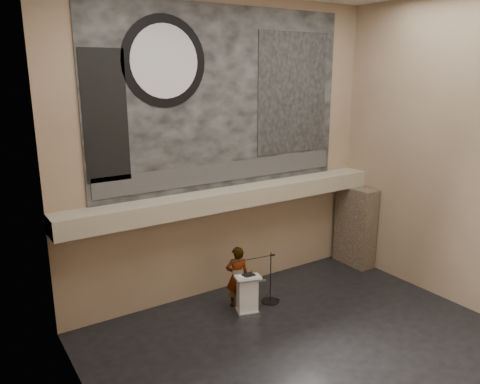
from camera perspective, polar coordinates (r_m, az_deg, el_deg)
floor at (r=11.97m, az=8.82°, el=-18.37°), size 10.00×10.00×0.00m
wall_back at (r=13.46m, az=-1.86°, el=5.05°), size 10.00×0.02×8.50m
wall_left at (r=7.92m, az=-18.03°, el=-2.52°), size 0.02×8.00×8.50m
wall_right at (r=14.14m, az=24.89°, el=4.16°), size 0.02×8.00×8.50m
soffit at (r=13.41m, az=-0.93°, el=-0.67°), size 10.00×0.80×0.50m
sprinkler_left at (r=12.70m, az=-6.94°, el=-2.97°), size 0.04×0.04×0.06m
sprinkler_right at (r=14.51m, az=5.55°, el=-0.70°), size 0.04×0.04×0.06m
banner at (r=13.27m, az=-1.85°, el=11.22°), size 8.00×0.05×5.00m
banner_text_strip at (r=13.52m, az=-1.69°, el=2.50°), size 7.76×0.02×0.55m
banner_clock_rim at (r=12.38m, az=-9.20°, el=15.43°), size 2.30×0.02×2.30m
banner_clock_face at (r=12.36m, az=-9.16°, el=15.43°), size 1.84×0.02×1.84m
banner_building_print at (r=14.62m, az=6.48°, el=11.84°), size 2.60×0.02×3.60m
banner_brick_print at (r=11.86m, az=-16.09°, el=8.81°), size 1.10×0.02×3.20m
stone_pier at (r=16.42m, az=13.87°, el=-4.06°), size 0.60×1.40×2.70m
lectern at (r=13.07m, az=0.90°, el=-12.37°), size 0.79×0.66×1.13m
binder at (r=12.85m, az=1.07°, el=-10.08°), size 0.33×0.27×0.04m
papers at (r=12.78m, az=0.46°, el=-10.30°), size 0.25×0.32×0.00m
speaker_person at (r=13.30m, az=-0.35°, el=-10.27°), size 0.76×0.63×1.78m
mic_stand at (r=13.80m, az=3.54°, el=-12.38°), size 1.49×0.52×1.52m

